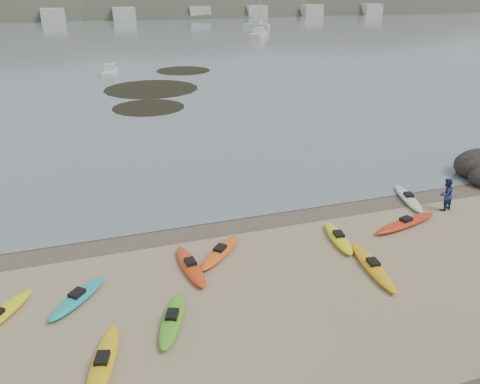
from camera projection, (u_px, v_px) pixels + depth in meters
name	position (u px, v px, depth m)	size (l,w,h in m)	color
ground	(240.00, 219.00, 23.44)	(600.00, 600.00, 0.00)	tan
wet_sand	(242.00, 222.00, 23.18)	(60.00, 60.00, 0.00)	brown
water	(87.00, 4.00, 283.88)	(1200.00, 1200.00, 0.00)	slate
kayaks	(254.00, 265.00, 19.30)	(21.98, 10.93, 0.34)	yellow
person_east	(446.00, 194.00, 24.09)	(0.85, 0.66, 1.75)	navy
kelp_mats	(160.00, 87.00, 53.51)	(14.79, 26.49, 0.04)	black
moored_boats	(116.00, 38.00, 96.47)	(79.50, 69.93, 1.26)	silver
far_hills	(189.00, 49.00, 209.51)	(550.00, 135.00, 80.00)	#384235
far_town	(118.00, 14.00, 150.21)	(199.00, 5.00, 4.00)	beige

